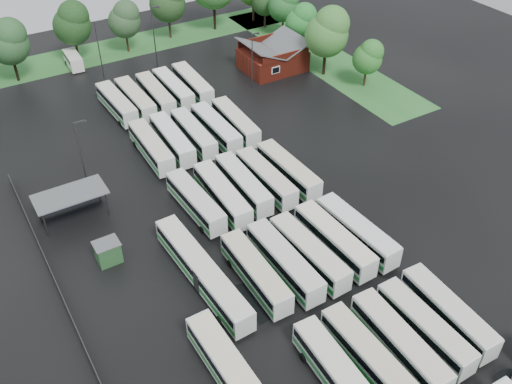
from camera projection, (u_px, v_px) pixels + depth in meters
ground at (299, 277)px, 59.96m from camera, size 160.00×160.00×0.00m
brick_building at (273, 59)px, 97.39m from camera, size 10.07×8.60×5.39m
wash_shed at (69, 196)px, 65.93m from camera, size 8.20×4.20×3.58m
utility_hut at (108, 252)px, 61.02m from camera, size 2.70×2.20×2.62m
grass_strip_north at (107, 51)px, 104.40m from camera, size 80.00×10.00×0.01m
grass_strip_east at (319, 56)px, 102.64m from camera, size 10.00×50.00×0.01m
west_fence at (67, 307)px, 55.92m from camera, size 0.10×50.00×1.20m
bus_r1c0 at (338, 374)px, 48.76m from camera, size 2.84×11.13×3.07m
bus_r1c1 at (368, 356)px, 50.16m from camera, size 2.34×10.95×3.05m
bus_r1c2 at (399, 343)px, 51.23m from camera, size 2.80×11.39×3.15m
bus_r1c3 at (424, 327)px, 52.70m from camera, size 2.34×10.88×3.03m
bus_r1c4 at (448, 312)px, 54.10m from camera, size 2.79×11.02×3.04m
bus_r2c0 at (255, 273)px, 58.12m from camera, size 2.62×11.13×3.08m
bus_r2c1 at (284, 262)px, 59.27m from camera, size 2.45×11.45×3.19m
bus_r2c2 at (309, 253)px, 60.35m from camera, size 2.84×11.39×3.15m
bus_r2c3 at (334, 240)px, 61.85m from camera, size 2.74×11.50×3.18m
bus_r2c4 at (356, 231)px, 62.98m from camera, size 2.98×11.54×3.18m
bus_r3c0 at (196, 202)px, 67.19m from camera, size 2.68×11.04×3.05m
bus_r3c1 at (222, 195)px, 68.13m from camera, size 2.88×11.51×3.18m
bus_r3c2 at (243, 184)px, 69.86m from camera, size 2.75×11.18×3.09m
bus_r3c3 at (266, 178)px, 70.86m from camera, size 2.41×11.10×3.09m
bus_r3c4 at (288, 170)px, 72.11m from camera, size 2.62×11.31×3.13m
bus_r4c0 at (151, 147)px, 76.30m from camera, size 2.72×11.33×3.13m
bus_r4c1 at (172, 139)px, 77.73m from camera, size 2.95×11.43×3.15m
bus_r4c2 at (194, 133)px, 79.01m from camera, size 2.73×11.09×3.07m
bus_r4c3 at (216, 128)px, 79.99m from camera, size 2.53×11.38×3.16m
bus_r4c4 at (236, 122)px, 81.35m from camera, size 2.90×11.25×3.10m
bus_r5c0 at (117, 104)px, 85.57m from camera, size 2.69×11.16×3.09m
bus_r5c1 at (135, 99)px, 86.66m from camera, size 2.46×11.21×3.12m
bus_r5c2 at (156, 94)px, 87.83m from camera, size 2.78×11.32×3.13m
bus_r5c3 at (173, 89)px, 89.28m from camera, size 2.50×11.17×3.10m
bus_r5c4 at (193, 84)px, 90.53m from camera, size 2.91×11.48×3.17m
artic_bus_west_b at (202, 272)px, 58.12m from camera, size 2.94×16.81×3.11m
minibus at (73, 60)px, 98.25m from camera, size 2.37×5.79×2.49m
tree_north_1 at (9, 41)px, 90.92m from camera, size 6.51×6.51×10.78m
tree_north_2 at (73, 22)px, 97.11m from camera, size 6.48×6.48×10.74m
tree_north_3 at (125, 19)px, 100.55m from camera, size 5.71×5.71×9.46m
tree_north_4 at (168, 1)px, 104.81m from camera, size 6.70×6.70×11.10m
tree_east_0 at (369, 57)px, 90.61m from camera, size 4.80×4.80×7.94m
tree_east_1 at (328, 31)px, 92.34m from camera, size 7.13×7.13×11.81m
tree_east_2 at (302, 21)px, 100.63m from camera, size 5.45×5.45×9.02m
tree_east_3 at (285, 3)px, 106.45m from camera, size 5.79×5.79×9.58m
tree_east_4 at (266, 0)px, 109.72m from camera, size 5.23×5.23×8.66m
lamp_post_ne at (253, 57)px, 90.07m from camera, size 1.41×0.27×9.16m
lamp_post_nw at (82, 153)px, 67.84m from camera, size 1.55×0.30×10.07m
lamp_post_back_w at (99, 46)px, 92.72m from camera, size 1.49×0.29×9.68m
lamp_post_back_e at (154, 33)px, 95.27m from camera, size 1.64×0.32×10.65m
puddle_2 at (247, 305)px, 56.96m from camera, size 5.81×5.81×0.01m
puddle_3 at (346, 272)px, 60.46m from camera, size 4.03×4.03×0.01m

